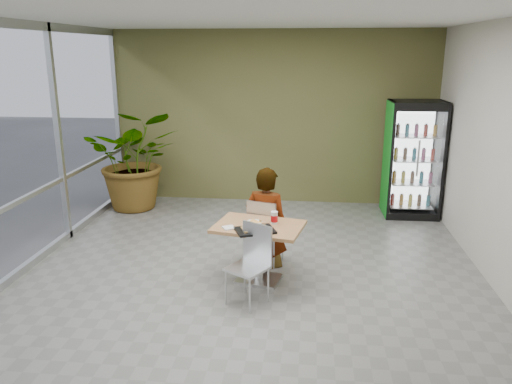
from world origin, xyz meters
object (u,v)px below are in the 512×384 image
chair_near (252,257)px  seated_woman (266,227)px  cafeteria_tray (255,230)px  beverage_fridge (413,159)px  potted_plant (136,159)px  chair_far (264,227)px  dining_table (259,241)px  soda_cup (274,218)px

chair_near → seated_woman: seated_woman is taller
cafeteria_tray → beverage_fridge: bearing=52.7°
seated_woman → beverage_fridge: (2.34, 2.38, 0.48)m
chair_near → seated_woman: size_ratio=0.55×
chair_near → potted_plant: 4.19m
chair_far → potted_plant: 3.47m
dining_table → potted_plant: bearing=132.0°
chair_far → soda_cup: bearing=127.8°
chair_far → seated_woman: 0.05m
dining_table → seated_woman: seated_woman is taller
cafeteria_tray → soda_cup: bearing=55.1°
dining_table → chair_near: bearing=-92.7°
dining_table → seated_woman: 0.55m
beverage_fridge → potted_plant: size_ratio=1.10×
chair_near → seated_woman: bearing=117.3°
dining_table → chair_far: bearing=88.0°
seated_woman → cafeteria_tray: (-0.07, -0.77, 0.24)m
chair_far → chair_near: bearing=104.3°
dining_table → chair_near: chair_near is taller
chair_near → cafeteria_tray: bearing=120.5°
soda_cup → potted_plant: (-2.73, 2.76, 0.09)m
chair_near → beverage_fridge: 4.22m
dining_table → chair_near: size_ratio=1.30×
dining_table → cafeteria_tray: bearing=-95.2°
dining_table → cafeteria_tray: 0.32m
cafeteria_tray → beverage_fridge: 3.97m
seated_woman → soda_cup: 0.58m
beverage_fridge → potted_plant: 4.93m
chair_far → soda_cup: size_ratio=5.83×
dining_table → beverage_fridge: beverage_fridge is taller
chair_near → potted_plant: (-2.52, 3.33, 0.37)m
seated_woman → dining_table: bearing=102.0°
soda_cup → seated_woman: bearing=106.4°
chair_near → beverage_fridge: bearing=86.0°
chair_near → seated_woman: (0.07, 1.05, -0.01)m
chair_far → seated_woman: size_ratio=0.56×
seated_woman → beverage_fridge: 3.37m
chair_far → potted_plant: size_ratio=0.50×
seated_woman → potted_plant: bearing=-24.7°
chair_near → soda_cup: chair_near is taller
beverage_fridge → cafeteria_tray: bearing=-128.6°
chair_far → potted_plant: bearing=-25.5°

